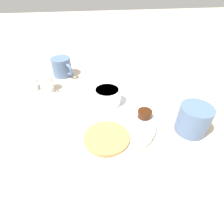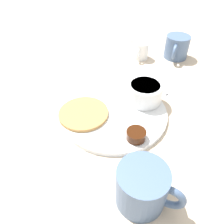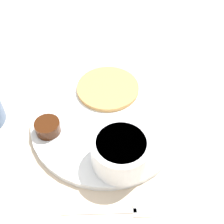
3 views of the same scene
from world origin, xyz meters
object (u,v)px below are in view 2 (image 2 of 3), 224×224
at_px(fork, 170,98).
at_px(creamer_pitcher_far, 135,44).
at_px(bowl, 144,92).
at_px(second_mug, 177,47).
at_px(plate, 114,112).
at_px(creamer_pitcher_near, 141,51).
at_px(coffee_mug, 143,187).

bearing_deg(fork, creamer_pitcher_far, -103.29).
xyz_separation_m(bowl, second_mug, (-0.26, -0.17, 0.00)).
relative_size(plate, creamer_pitcher_near, 4.29).
relative_size(coffee_mug, second_mug, 1.09).
xyz_separation_m(creamer_pitcher_far, second_mug, (-0.11, 0.12, 0.01)).
bearing_deg(bowl, plate, 0.90).
height_order(plate, bowl, bowl).
relative_size(plate, creamer_pitcher_far, 4.56).
xyz_separation_m(bowl, creamer_pitcher_near, (-0.14, -0.23, -0.01)).
bearing_deg(bowl, coffee_mug, 55.32).
relative_size(creamer_pitcher_far, fork, 0.42).
bearing_deg(plate, coffee_mug, 73.92).
bearing_deg(coffee_mug, bowl, -124.68).
bearing_deg(plate, bowl, -179.10).
bearing_deg(coffee_mug, second_mug, -136.04).
relative_size(bowl, creamer_pitcher_far, 1.56).
height_order(bowl, fork, bowl).
bearing_deg(second_mug, plate, 25.92).
bearing_deg(creamer_pitcher_far, fork, 76.71).
bearing_deg(creamer_pitcher_far, coffee_mug, 58.91).
height_order(creamer_pitcher_far, fork, creamer_pitcher_far).
relative_size(plate, coffee_mug, 2.54).
height_order(creamer_pitcher_near, second_mug, second_mug).
height_order(bowl, second_mug, second_mug).
bearing_deg(creamer_pitcher_near, fork, 76.53).
bearing_deg(creamer_pitcher_near, plate, 43.96).
bearing_deg(coffee_mug, creamer_pitcher_near, -123.25).
bearing_deg(creamer_pitcher_near, bowl, 58.30).
xyz_separation_m(plate, coffee_mug, (0.07, 0.24, 0.04)).
bearing_deg(coffee_mug, fork, -138.51).
xyz_separation_m(creamer_pitcher_near, creamer_pitcher_far, (-0.01, -0.06, -0.00)).
bearing_deg(creamer_pitcher_far, creamer_pitcher_near, 77.37).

